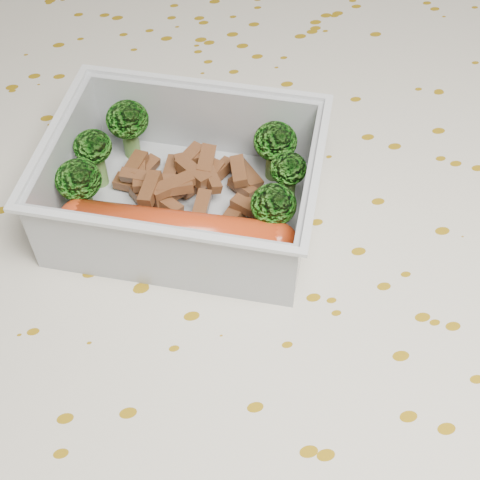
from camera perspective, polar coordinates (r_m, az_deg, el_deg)
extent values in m
cube|color=brown|center=(0.43, -0.74, -4.34)|extent=(1.40, 0.90, 0.04)
cube|color=beige|center=(0.41, -0.77, -2.56)|extent=(1.46, 0.96, 0.01)
cube|color=silver|center=(0.44, -4.56, 2.52)|extent=(0.19, 0.17, 0.00)
cube|color=silver|center=(0.46, -3.03, 10.23)|extent=(0.15, 0.07, 0.05)
cube|color=silver|center=(0.38, -6.89, -1.25)|extent=(0.15, 0.07, 0.05)
cube|color=silver|center=(0.41, 5.72, 3.53)|extent=(0.05, 0.10, 0.05)
cube|color=silver|center=(0.44, -14.58, 6.24)|extent=(0.05, 0.10, 0.05)
cube|color=silver|center=(0.44, -3.05, 13.23)|extent=(0.15, 0.07, 0.00)
cube|color=silver|center=(0.36, -7.48, 0.87)|extent=(0.15, 0.07, 0.00)
cube|color=silver|center=(0.39, 6.64, 6.13)|extent=(0.05, 0.11, 0.00)
cube|color=silver|center=(0.42, -15.85, 8.89)|extent=(0.05, 0.11, 0.00)
cylinder|color=#608C3F|center=(0.47, -9.26, 8.21)|extent=(0.01, 0.01, 0.02)
ellipsoid|color=#3A7D20|center=(0.46, -9.59, 10.10)|extent=(0.03, 0.03, 0.02)
cylinder|color=#608C3F|center=(0.45, 2.92, 6.48)|extent=(0.01, 0.01, 0.02)
ellipsoid|color=#3A7D20|center=(0.44, 3.03, 8.41)|extent=(0.03, 0.03, 0.02)
cylinder|color=#608C3F|center=(0.45, -12.02, 5.91)|extent=(0.01, 0.01, 0.02)
ellipsoid|color=#3A7D20|center=(0.44, -12.46, 7.79)|extent=(0.02, 0.02, 0.02)
cylinder|color=#608C3F|center=(0.43, 3.98, 4.18)|extent=(0.01, 0.01, 0.03)
ellipsoid|color=#3A7D20|center=(0.42, 4.13, 6.11)|extent=(0.02, 0.02, 0.02)
cylinder|color=#608C3F|center=(0.44, -13.12, 3.16)|extent=(0.01, 0.01, 0.02)
ellipsoid|color=#3A7D20|center=(0.42, -13.62, 5.03)|extent=(0.03, 0.03, 0.02)
cylinder|color=#608C3F|center=(0.41, 2.76, 1.13)|extent=(0.01, 0.01, 0.02)
ellipsoid|color=#3A7D20|center=(0.40, 2.87, 3.03)|extent=(0.03, 0.03, 0.02)
cube|color=brown|center=(0.45, 0.52, 5.62)|extent=(0.02, 0.03, 0.01)
cube|color=brown|center=(0.42, -6.57, 3.29)|extent=(0.02, 0.03, 0.01)
cube|color=brown|center=(0.44, 0.20, 4.55)|extent=(0.02, 0.02, 0.01)
cube|color=brown|center=(0.42, -5.78, 4.64)|extent=(0.03, 0.02, 0.01)
cube|color=brown|center=(0.45, -2.90, 6.78)|extent=(0.02, 0.03, 0.01)
cube|color=brown|center=(0.45, -8.89, 6.42)|extent=(0.02, 0.02, 0.01)
cube|color=brown|center=(0.44, -3.94, 5.65)|extent=(0.02, 0.03, 0.01)
cube|color=brown|center=(0.45, -2.88, 6.45)|extent=(0.02, 0.02, 0.01)
cube|color=brown|center=(0.45, -5.87, 5.76)|extent=(0.02, 0.03, 0.01)
cube|color=brown|center=(0.42, -7.67, 4.33)|extent=(0.02, 0.03, 0.01)
cube|color=brown|center=(0.45, -1.62, 6.01)|extent=(0.02, 0.02, 0.01)
cube|color=brown|center=(0.44, -8.87, 5.38)|extent=(0.02, 0.02, 0.01)
cube|color=brown|center=(0.44, -5.10, 4.68)|extent=(0.02, 0.02, 0.01)
cube|color=brown|center=(0.42, -3.28, 2.97)|extent=(0.02, 0.02, 0.01)
cube|color=brown|center=(0.43, -2.42, 5.17)|extent=(0.01, 0.02, 0.01)
cube|color=brown|center=(0.44, -8.58, 5.49)|extent=(0.01, 0.03, 0.01)
cube|color=brown|center=(0.42, -0.33, 2.33)|extent=(0.03, 0.03, 0.01)
cube|color=brown|center=(0.42, 0.65, 2.81)|extent=(0.02, 0.02, 0.01)
cube|color=brown|center=(0.45, -8.16, 5.89)|extent=(0.02, 0.02, 0.01)
cube|color=brown|center=(0.44, -6.77, 4.81)|extent=(0.02, 0.02, 0.01)
cube|color=brown|center=(0.42, -5.64, 4.52)|extent=(0.02, 0.01, 0.01)
cube|color=brown|center=(0.45, -4.25, 6.95)|extent=(0.02, 0.01, 0.01)
cube|color=brown|center=(0.45, -4.28, 7.03)|extent=(0.02, 0.02, 0.01)
cube|color=brown|center=(0.44, -8.03, 3.41)|extent=(0.02, 0.03, 0.01)
cube|color=brown|center=(0.45, -8.98, 4.77)|extent=(0.03, 0.02, 0.01)
cube|color=brown|center=(0.44, -0.09, 5.91)|extent=(0.01, 0.02, 0.01)
cube|color=brown|center=(0.45, -3.19, 5.70)|extent=(0.02, 0.02, 0.01)
cube|color=brown|center=(0.43, -5.95, 3.92)|extent=(0.03, 0.02, 0.01)
cylinder|color=#B63513|center=(0.40, -5.40, 0.74)|extent=(0.12, 0.07, 0.03)
sphere|color=#B63513|center=(0.39, 3.19, -0.29)|extent=(0.03, 0.03, 0.03)
sphere|color=#B63513|center=(0.42, -13.52, 1.70)|extent=(0.03, 0.03, 0.03)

